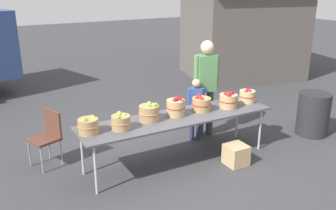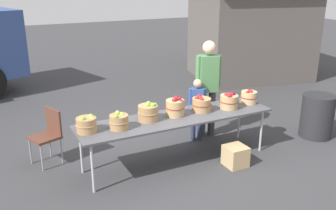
% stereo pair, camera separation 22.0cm
% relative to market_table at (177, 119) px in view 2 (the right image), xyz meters
% --- Properties ---
extents(ground_plane, '(40.00, 40.00, 0.00)m').
position_rel_market_table_xyz_m(ground_plane, '(0.00, 0.00, -0.72)').
color(ground_plane, '#38383A').
extents(market_table, '(3.10, 0.76, 0.75)m').
position_rel_market_table_xyz_m(market_table, '(0.00, 0.00, 0.00)').
color(market_table, '#4C4C51').
rests_on(market_table, ground).
extents(apple_basket_green_0, '(0.30, 0.30, 0.25)m').
position_rel_market_table_xyz_m(apple_basket_green_0, '(-1.38, 0.04, 0.15)').
color(apple_basket_green_0, '#A87F51').
rests_on(apple_basket_green_0, market_table).
extents(apple_basket_green_1, '(0.28, 0.28, 0.26)m').
position_rel_market_table_xyz_m(apple_basket_green_1, '(-0.95, -0.05, 0.15)').
color(apple_basket_green_1, '#A87F51').
rests_on(apple_basket_green_1, market_table).
extents(apple_basket_green_2, '(0.31, 0.31, 0.29)m').
position_rel_market_table_xyz_m(apple_basket_green_2, '(-0.45, 0.06, 0.16)').
color(apple_basket_green_2, '#A87F51').
rests_on(apple_basket_green_2, market_table).
extents(apple_basket_red_0, '(0.30, 0.30, 0.31)m').
position_rel_market_table_xyz_m(apple_basket_red_0, '(0.00, 0.06, 0.17)').
color(apple_basket_red_0, tan).
rests_on(apple_basket_red_0, market_table).
extents(apple_basket_red_1, '(0.32, 0.32, 0.25)m').
position_rel_market_table_xyz_m(apple_basket_red_1, '(0.47, 0.06, 0.15)').
color(apple_basket_red_1, '#A87F51').
rests_on(apple_basket_red_1, market_table).
extents(apple_basket_red_2, '(0.31, 0.31, 0.28)m').
position_rel_market_table_xyz_m(apple_basket_red_2, '(0.94, -0.03, 0.16)').
color(apple_basket_red_2, tan).
rests_on(apple_basket_red_2, market_table).
extents(apple_basket_red_3, '(0.29, 0.29, 0.25)m').
position_rel_market_table_xyz_m(apple_basket_red_3, '(1.40, 0.04, 0.15)').
color(apple_basket_red_3, tan).
rests_on(apple_basket_red_3, market_table).
extents(vendor_adult, '(0.45, 0.31, 1.75)m').
position_rel_market_table_xyz_m(vendor_adult, '(0.98, 0.66, 0.31)').
color(vendor_adult, '#3F3F3F').
rests_on(vendor_adult, ground).
extents(child_customer, '(0.27, 0.23, 1.13)m').
position_rel_market_table_xyz_m(child_customer, '(0.70, 0.56, -0.05)').
color(child_customer, '#262D4C').
rests_on(child_customer, ground).
extents(food_kiosk, '(4.00, 3.54, 2.74)m').
position_rel_market_table_xyz_m(food_kiosk, '(4.46, 3.86, 0.67)').
color(food_kiosk, '#59514C').
rests_on(food_kiosk, ground).
extents(folding_chair, '(0.52, 0.52, 0.86)m').
position_rel_market_table_xyz_m(folding_chair, '(-1.78, 0.88, -0.21)').
color(folding_chair, brown).
rests_on(folding_chair, ground).
extents(trash_barrel, '(0.58, 0.58, 0.79)m').
position_rel_market_table_xyz_m(trash_barrel, '(2.74, -0.27, -0.32)').
color(trash_barrel, '#262628').
rests_on(trash_barrel, ground).
extents(produce_crate, '(0.32, 0.32, 0.32)m').
position_rel_market_table_xyz_m(produce_crate, '(0.74, -0.54, -0.56)').
color(produce_crate, tan).
rests_on(produce_crate, ground).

